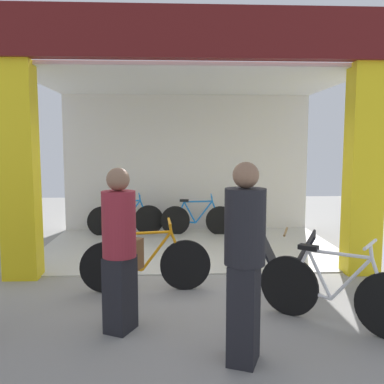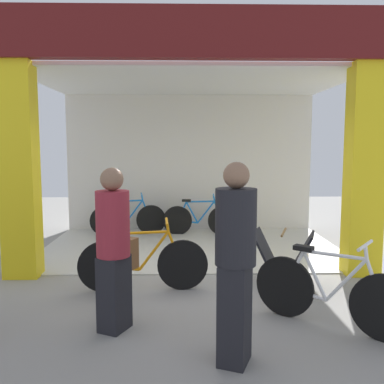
{
  "view_description": "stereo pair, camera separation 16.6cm",
  "coord_description": "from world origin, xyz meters",
  "px_view_note": "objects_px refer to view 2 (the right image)",
  "views": [
    {
      "loc": [
        -0.31,
        -6.02,
        1.92
      ],
      "look_at": [
        0.0,
        0.86,
        1.15
      ],
      "focal_mm": 38.97,
      "sensor_mm": 36.0,
      "label": 1
    },
    {
      "loc": [
        -0.15,
        -6.02,
        1.92
      ],
      "look_at": [
        0.0,
        0.86,
        1.15
      ],
      "focal_mm": 38.97,
      "sensor_mm": 36.0,
      "label": 2
    }
  ],
  "objects_px": {
    "bicycle_parked_0": "(331,293)",
    "pedestrian_3": "(114,247)",
    "bicycle_inside_1": "(128,219)",
    "bicycle_parked_1": "(143,263)",
    "bicycle_inside_0": "(200,219)",
    "sandwich_board_sign": "(283,259)",
    "pedestrian_0": "(235,260)"
  },
  "relations": [
    {
      "from": "bicycle_parked_0",
      "to": "sandwich_board_sign",
      "type": "bearing_deg",
      "value": 98.39
    },
    {
      "from": "pedestrian_3",
      "to": "bicycle_inside_1",
      "type": "bearing_deg",
      "value": 95.87
    },
    {
      "from": "bicycle_parked_0",
      "to": "pedestrian_3",
      "type": "xyz_separation_m",
      "value": [
        -2.26,
        0.02,
        0.49
      ]
    },
    {
      "from": "sandwich_board_sign",
      "to": "bicycle_inside_0",
      "type": "bearing_deg",
      "value": 106.77
    },
    {
      "from": "bicycle_inside_0",
      "to": "pedestrian_3",
      "type": "height_order",
      "value": "pedestrian_3"
    },
    {
      "from": "bicycle_inside_1",
      "to": "bicycle_parked_0",
      "type": "bearing_deg",
      "value": -59.61
    },
    {
      "from": "bicycle_parked_1",
      "to": "pedestrian_3",
      "type": "xyz_separation_m",
      "value": [
        -0.18,
        -1.16,
        0.5
      ]
    },
    {
      "from": "bicycle_inside_0",
      "to": "pedestrian_3",
      "type": "xyz_separation_m",
      "value": [
        -1.07,
        -4.6,
        0.52
      ]
    },
    {
      "from": "bicycle_parked_0",
      "to": "bicycle_parked_1",
      "type": "distance_m",
      "value": 2.39
    },
    {
      "from": "bicycle_inside_0",
      "to": "sandwich_board_sign",
      "type": "height_order",
      "value": "bicycle_inside_0"
    },
    {
      "from": "bicycle_inside_0",
      "to": "bicycle_parked_1",
      "type": "xyz_separation_m",
      "value": [
        -0.89,
        -3.44,
        0.03
      ]
    },
    {
      "from": "bicycle_inside_0",
      "to": "sandwich_board_sign",
      "type": "xyz_separation_m",
      "value": [
        1.0,
        -3.33,
        0.03
      ]
    },
    {
      "from": "bicycle_parked_1",
      "to": "sandwich_board_sign",
      "type": "bearing_deg",
      "value": 3.58
    },
    {
      "from": "sandwich_board_sign",
      "to": "bicycle_inside_1",
      "type": "bearing_deg",
      "value": 127.06
    },
    {
      "from": "bicycle_inside_1",
      "to": "pedestrian_3",
      "type": "xyz_separation_m",
      "value": [
        0.48,
        -4.65,
        0.52
      ]
    },
    {
      "from": "bicycle_inside_0",
      "to": "pedestrian_0",
      "type": "distance_m",
      "value": 5.34
    },
    {
      "from": "bicycle_parked_1",
      "to": "sandwich_board_sign",
      "type": "relative_size",
      "value": 1.87
    },
    {
      "from": "bicycle_inside_1",
      "to": "pedestrian_3",
      "type": "distance_m",
      "value": 4.7
    },
    {
      "from": "bicycle_inside_1",
      "to": "bicycle_parked_0",
      "type": "distance_m",
      "value": 5.41
    },
    {
      "from": "bicycle_inside_0",
      "to": "bicycle_inside_1",
      "type": "relative_size",
      "value": 0.99
    },
    {
      "from": "bicycle_parked_0",
      "to": "pedestrian_0",
      "type": "xyz_separation_m",
      "value": [
        -1.1,
        -0.69,
        0.55
      ]
    },
    {
      "from": "sandwich_board_sign",
      "to": "pedestrian_0",
      "type": "xyz_separation_m",
      "value": [
        -0.91,
        -1.98,
        0.55
      ]
    },
    {
      "from": "bicycle_parked_0",
      "to": "bicycle_parked_1",
      "type": "height_order",
      "value": "bicycle_parked_0"
    },
    {
      "from": "bicycle_inside_0",
      "to": "pedestrian_3",
      "type": "relative_size",
      "value": 0.94
    },
    {
      "from": "bicycle_parked_1",
      "to": "pedestrian_0",
      "type": "distance_m",
      "value": 2.18
    },
    {
      "from": "bicycle_inside_0",
      "to": "bicycle_parked_0",
      "type": "relative_size",
      "value": 1.15
    },
    {
      "from": "bicycle_inside_1",
      "to": "sandwich_board_sign",
      "type": "xyz_separation_m",
      "value": [
        2.55,
        -3.37,
        0.03
      ]
    },
    {
      "from": "sandwich_board_sign",
      "to": "pedestrian_0",
      "type": "bearing_deg",
      "value": -114.56
    },
    {
      "from": "sandwich_board_sign",
      "to": "pedestrian_3",
      "type": "distance_m",
      "value": 2.48
    },
    {
      "from": "bicycle_parked_1",
      "to": "sandwich_board_sign",
      "type": "distance_m",
      "value": 1.9
    },
    {
      "from": "bicycle_inside_0",
      "to": "pedestrian_3",
      "type": "distance_m",
      "value": 4.75
    },
    {
      "from": "bicycle_inside_0",
      "to": "pedestrian_0",
      "type": "xyz_separation_m",
      "value": [
        0.1,
        -5.31,
        0.58
      ]
    }
  ]
}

